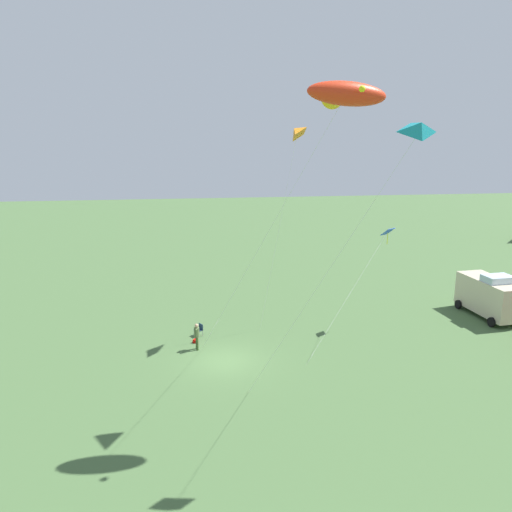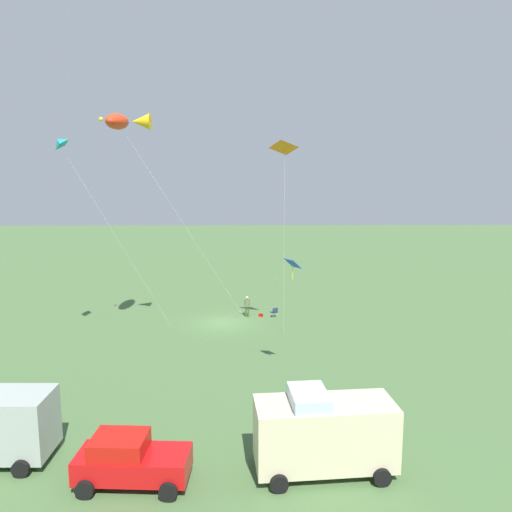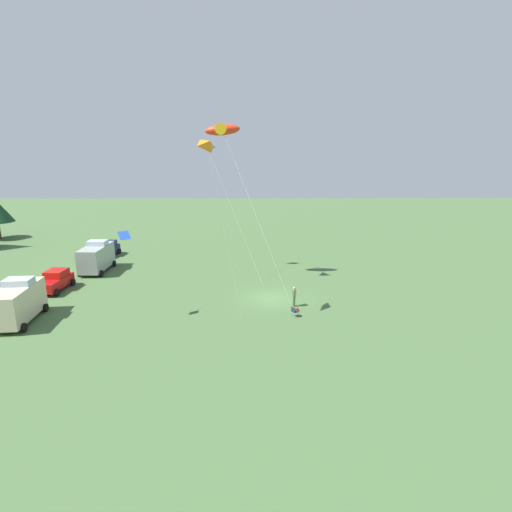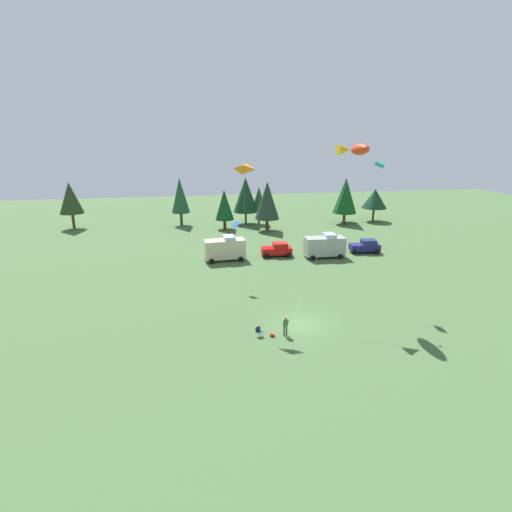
{
  "view_description": "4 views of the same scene",
  "coord_description": "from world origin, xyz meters",
  "px_view_note": "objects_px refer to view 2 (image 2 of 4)",
  "views": [
    {
      "loc": [
        27.73,
        -1.99,
        13.28
      ],
      "look_at": [
        -2.09,
        2.11,
        5.95
      ],
      "focal_mm": 35.0,
      "sensor_mm": 36.0,
      "label": 1
    },
    {
      "loc": [
        -2.08,
        38.15,
        11.45
      ],
      "look_at": [
        -2.56,
        3.8,
        5.96
      ],
      "focal_mm": 35.0,
      "sensor_mm": 36.0,
      "label": 2
    },
    {
      "loc": [
        -34.1,
        1.84,
        12.94
      ],
      "look_at": [
        -4.87,
        1.62,
        5.27
      ],
      "focal_mm": 28.0,
      "sensor_mm": 36.0,
      "label": 3
    },
    {
      "loc": [
        -9.41,
        -31.25,
        16.34
      ],
      "look_at": [
        -3.89,
        1.41,
        6.18
      ],
      "focal_mm": 28.0,
      "sensor_mm": 36.0,
      "label": 4
    }
  ],
  "objects_px": {
    "kite_delta_orange": "(286,146)",
    "kite_delta_teal": "(58,143)",
    "person_kite_flyer": "(247,305)",
    "backpack_on_grass": "(261,315)",
    "kite_large_fish": "(123,122)",
    "car_red_sedan": "(130,460)",
    "kite_diamond_blue": "(289,268)",
    "van_camper_beige": "(324,432)",
    "folding_chair": "(274,312)"
  },
  "relations": [
    {
      "from": "kite_diamond_blue",
      "to": "kite_delta_orange",
      "type": "height_order",
      "value": "kite_delta_orange"
    },
    {
      "from": "kite_delta_orange",
      "to": "kite_diamond_blue",
      "type": "bearing_deg",
      "value": 87.73
    },
    {
      "from": "backpack_on_grass",
      "to": "car_red_sedan",
      "type": "height_order",
      "value": "car_red_sedan"
    },
    {
      "from": "van_camper_beige",
      "to": "kite_delta_orange",
      "type": "height_order",
      "value": "kite_delta_orange"
    },
    {
      "from": "kite_diamond_blue",
      "to": "kite_delta_orange",
      "type": "bearing_deg",
      "value": -92.27
    },
    {
      "from": "backpack_on_grass",
      "to": "van_camper_beige",
      "type": "xyz_separation_m",
      "value": [
        -1.94,
        21.94,
        1.53
      ]
    },
    {
      "from": "kite_large_fish",
      "to": "folding_chair",
      "type": "bearing_deg",
      "value": -148.4
    },
    {
      "from": "kite_delta_teal",
      "to": "kite_large_fish",
      "type": "bearing_deg",
      "value": -152.68
    },
    {
      "from": "kite_large_fish",
      "to": "kite_diamond_blue",
      "type": "height_order",
      "value": "kite_large_fish"
    },
    {
      "from": "kite_large_fish",
      "to": "kite_delta_orange",
      "type": "xyz_separation_m",
      "value": [
        -10.57,
        0.09,
        -1.56
      ]
    },
    {
      "from": "kite_large_fish",
      "to": "kite_delta_orange",
      "type": "relative_size",
      "value": 1.12
    },
    {
      "from": "kite_large_fish",
      "to": "kite_diamond_blue",
      "type": "relative_size",
      "value": 2.1
    },
    {
      "from": "kite_large_fish",
      "to": "kite_delta_orange",
      "type": "bearing_deg",
      "value": 179.49
    },
    {
      "from": "person_kite_flyer",
      "to": "van_camper_beige",
      "type": "xyz_separation_m",
      "value": [
        -3.07,
        21.84,
        0.62
      ]
    },
    {
      "from": "person_kite_flyer",
      "to": "kite_delta_orange",
      "type": "relative_size",
      "value": 0.12
    },
    {
      "from": "backpack_on_grass",
      "to": "kite_large_fish",
      "type": "bearing_deg",
      "value": 35.91
    },
    {
      "from": "folding_chair",
      "to": "van_camper_beige",
      "type": "bearing_deg",
      "value": 152.46
    },
    {
      "from": "person_kite_flyer",
      "to": "van_camper_beige",
      "type": "height_order",
      "value": "van_camper_beige"
    },
    {
      "from": "kite_diamond_blue",
      "to": "kite_large_fish",
      "type": "bearing_deg",
      "value": -32.44
    },
    {
      "from": "backpack_on_grass",
      "to": "kite_delta_teal",
      "type": "xyz_separation_m",
      "value": [
        12.7,
        8.45,
        13.36
      ]
    },
    {
      "from": "van_camper_beige",
      "to": "car_red_sedan",
      "type": "relative_size",
      "value": 1.3
    },
    {
      "from": "car_red_sedan",
      "to": "backpack_on_grass",
      "type": "bearing_deg",
      "value": -100.3
    },
    {
      "from": "van_camper_beige",
      "to": "kite_large_fish",
      "type": "distance_m",
      "value": 23.12
    },
    {
      "from": "person_kite_flyer",
      "to": "kite_large_fish",
      "type": "relative_size",
      "value": 0.11
    },
    {
      "from": "car_red_sedan",
      "to": "kite_delta_orange",
      "type": "xyz_separation_m",
      "value": [
        -6.9,
        -15.95,
        12.45
      ]
    },
    {
      "from": "kite_large_fish",
      "to": "kite_delta_orange",
      "type": "height_order",
      "value": "kite_large_fish"
    },
    {
      "from": "folding_chair",
      "to": "kite_delta_orange",
      "type": "height_order",
      "value": "kite_delta_orange"
    },
    {
      "from": "kite_delta_teal",
      "to": "backpack_on_grass",
      "type": "bearing_deg",
      "value": -146.36
    },
    {
      "from": "car_red_sedan",
      "to": "kite_large_fish",
      "type": "distance_m",
      "value": 21.61
    },
    {
      "from": "folding_chair",
      "to": "van_camper_beige",
      "type": "xyz_separation_m",
      "value": [
        -0.83,
        21.63,
        1.16
      ]
    },
    {
      "from": "backpack_on_grass",
      "to": "van_camper_beige",
      "type": "relative_size",
      "value": 0.06
    },
    {
      "from": "backpack_on_grass",
      "to": "kite_delta_orange",
      "type": "bearing_deg",
      "value": 102.42
    },
    {
      "from": "kite_delta_orange",
      "to": "kite_delta_teal",
      "type": "relative_size",
      "value": 1.0
    },
    {
      "from": "kite_delta_teal",
      "to": "kite_delta_orange",
      "type": "bearing_deg",
      "value": -172.89
    },
    {
      "from": "person_kite_flyer",
      "to": "kite_delta_orange",
      "type": "bearing_deg",
      "value": -168.54
    },
    {
      "from": "folding_chair",
      "to": "kite_delta_teal",
      "type": "xyz_separation_m",
      "value": [
        13.81,
        8.14,
        12.98
      ]
    },
    {
      "from": "person_kite_flyer",
      "to": "folding_chair",
      "type": "xyz_separation_m",
      "value": [
        -2.24,
        0.21,
        -0.53
      ]
    },
    {
      "from": "kite_diamond_blue",
      "to": "kite_delta_orange",
      "type": "relative_size",
      "value": 0.53
    },
    {
      "from": "kite_large_fish",
      "to": "kite_delta_teal",
      "type": "xyz_separation_m",
      "value": [
        3.6,
        1.86,
        -1.49
      ]
    },
    {
      "from": "kite_delta_orange",
      "to": "folding_chair",
      "type": "bearing_deg",
      "value": -86.79
    },
    {
      "from": "van_camper_beige",
      "to": "kite_delta_orange",
      "type": "relative_size",
      "value": 0.4
    },
    {
      "from": "person_kite_flyer",
      "to": "kite_diamond_blue",
      "type": "height_order",
      "value": "kite_diamond_blue"
    },
    {
      "from": "folding_chair",
      "to": "kite_delta_teal",
      "type": "distance_m",
      "value": 20.63
    },
    {
      "from": "folding_chair",
      "to": "kite_delta_teal",
      "type": "height_order",
      "value": "kite_delta_teal"
    },
    {
      "from": "backpack_on_grass",
      "to": "kite_delta_orange",
      "type": "xyz_separation_m",
      "value": [
        -1.47,
        6.68,
        13.28
      ]
    },
    {
      "from": "kite_delta_teal",
      "to": "kite_diamond_blue",
      "type": "bearing_deg",
      "value": 161.36
    },
    {
      "from": "folding_chair",
      "to": "backpack_on_grass",
      "type": "height_order",
      "value": "folding_chair"
    },
    {
      "from": "car_red_sedan",
      "to": "kite_diamond_blue",
      "type": "distance_m",
      "value": 12.85
    },
    {
      "from": "person_kite_flyer",
      "to": "backpack_on_grass",
      "type": "bearing_deg",
      "value": -95.24
    },
    {
      "from": "van_camper_beige",
      "to": "car_red_sedan",
      "type": "distance_m",
      "value": 7.43
    }
  ]
}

